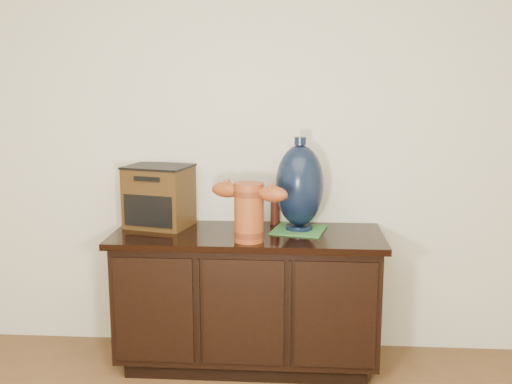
# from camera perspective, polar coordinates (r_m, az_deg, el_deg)

# --- Properties ---
(room) EXTENTS (5.00, 5.00, 5.00)m
(room) POSITION_cam_1_polar(r_m,az_deg,el_deg) (0.98, -11.76, -5.92)
(room) COLOR brown
(room) RESTS_ON ground
(sideboard) EXTENTS (1.46, 0.56, 0.75)m
(sideboard) POSITION_cam_1_polar(r_m,az_deg,el_deg) (3.36, -0.80, -10.02)
(sideboard) COLOR black
(sideboard) RESTS_ON ground
(terracotta_vessel) EXTENTS (0.42, 0.23, 0.30)m
(terracotta_vessel) POSITION_cam_1_polar(r_m,az_deg,el_deg) (3.05, -0.68, -1.58)
(terracotta_vessel) COLOR #93441A
(terracotta_vessel) RESTS_ON sideboard
(tv_radio) EXTENTS (0.40, 0.36, 0.35)m
(tv_radio) POSITION_cam_1_polar(r_m,az_deg,el_deg) (3.40, -9.21, -0.39)
(tv_radio) COLOR #3D260F
(tv_radio) RESTS_ON sideboard
(green_mat) EXTENTS (0.32, 0.32, 0.01)m
(green_mat) POSITION_cam_1_polar(r_m,az_deg,el_deg) (3.30, 4.12, -3.61)
(green_mat) COLOR #326F32
(green_mat) RESTS_ON sideboard
(lamp_base) EXTENTS (0.31, 0.31, 0.51)m
(lamp_base) POSITION_cam_1_polar(r_m,az_deg,el_deg) (3.25, 4.18, 0.58)
(lamp_base) COLOR black
(lamp_base) RESTS_ON green_mat
(spray_can) EXTENTS (0.05, 0.05, 0.15)m
(spray_can) POSITION_cam_1_polar(r_m,az_deg,el_deg) (3.43, 1.82, -1.82)
(spray_can) COLOR #57190E
(spray_can) RESTS_ON sideboard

